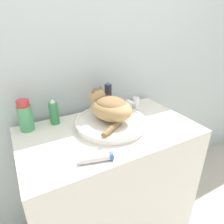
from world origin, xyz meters
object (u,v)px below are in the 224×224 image
object	(u,v)px
cat	(109,106)
faucet	(135,104)
mouthwash_bottle	(25,116)
hairspray_can_black	(108,98)
spray_bottle_trigger	(54,112)
cream_tube	(97,158)

from	to	relation	value
cat	faucet	size ratio (longest dim) A/B	2.64
faucet	mouthwash_bottle	size ratio (longest dim) A/B	0.70
hairspray_can_black	spray_bottle_trigger	distance (m)	0.37
cat	hairspray_can_black	xyz separation A→B (m)	(0.09, 0.19, -0.03)
cat	faucet	xyz separation A→B (m)	(0.23, 0.08, -0.06)
faucet	spray_bottle_trigger	world-z (taller)	spray_bottle_trigger
hairspray_can_black	cream_tube	world-z (taller)	hairspray_can_black
cat	hairspray_can_black	distance (m)	0.21
spray_bottle_trigger	mouthwash_bottle	size ratio (longest dim) A/B	0.87
cat	spray_bottle_trigger	bearing A→B (deg)	37.05
faucet	cream_tube	bearing A→B (deg)	16.80
mouthwash_bottle	cream_tube	xyz separation A→B (m)	(0.23, -0.45, -0.07)
spray_bottle_trigger	mouthwash_bottle	world-z (taller)	mouthwash_bottle
spray_bottle_trigger	mouthwash_bottle	distance (m)	0.16
faucet	hairspray_can_black	distance (m)	0.18
spray_bottle_trigger	cream_tube	size ratio (longest dim) A/B	1.01
cat	faucet	distance (m)	0.26
cream_tube	spray_bottle_trigger	bearing A→B (deg)	99.28
faucet	hairspray_can_black	size ratio (longest dim) A/B	0.60
hairspray_can_black	mouthwash_bottle	xyz separation A→B (m)	(-0.52, 0.00, -0.01)
cat	spray_bottle_trigger	world-z (taller)	cat
hairspray_can_black	mouthwash_bottle	size ratio (longest dim) A/B	1.17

